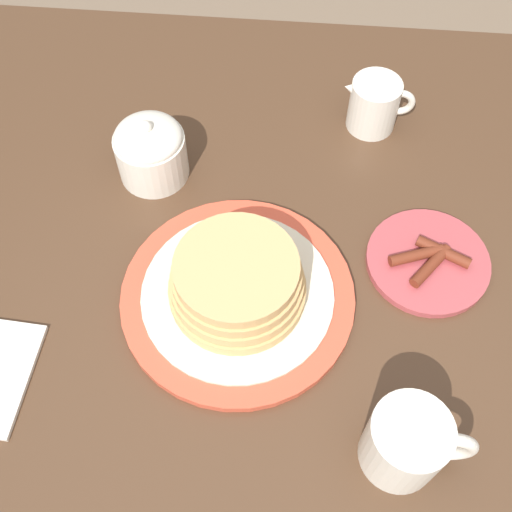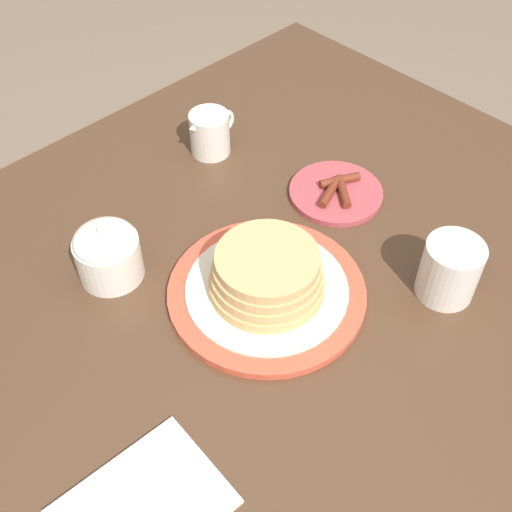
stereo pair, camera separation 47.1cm
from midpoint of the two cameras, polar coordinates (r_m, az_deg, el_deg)
ground_plane at (r=1.53m, az=-3.34°, el=-26.95°), size 8.00×8.00×0.00m
dining_table at (r=0.92m, az=-5.14°, el=-15.98°), size 1.11×1.09×0.77m
pancake_plate at (r=0.79m, az=-10.32°, el=-11.72°), size 0.28×0.28×0.08m
side_plate_bacon at (r=0.92m, az=-1.39°, el=-1.26°), size 0.15×0.15×0.02m
coffee_mug at (r=0.77m, az=8.74°, el=-10.53°), size 0.11×0.08×0.09m
creamer_pitcher at (r=1.00m, az=-13.49°, el=4.99°), size 0.10×0.07×0.08m
sugar_bowl at (r=0.86m, az=-25.09°, el=-7.99°), size 0.09×0.09×0.10m
napkin at (r=0.75m, az=-25.76°, el=-32.14°), size 0.18×0.15×0.01m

